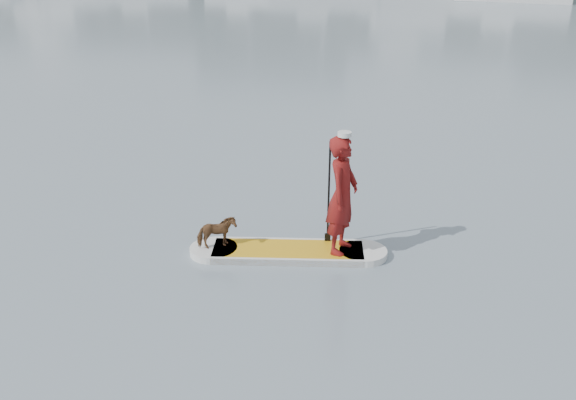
# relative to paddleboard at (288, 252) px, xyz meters

# --- Properties ---
(ground) EXTENTS (140.00, 140.00, 0.00)m
(ground) POSITION_rel_paddleboard_xyz_m (-1.70, -2.02, -0.06)
(ground) COLOR slate
(ground) RESTS_ON ground
(paddleboard) EXTENTS (3.27, 1.17, 0.12)m
(paddleboard) POSITION_rel_paddleboard_xyz_m (0.00, 0.00, 0.00)
(paddleboard) COLOR gold
(paddleboard) RESTS_ON ground
(paddler) EXTENTS (0.60, 0.79, 1.96)m
(paddler) POSITION_rel_paddleboard_xyz_m (0.86, 0.13, 1.04)
(paddler) COLOR maroon
(paddler) RESTS_ON paddleboard
(white_cap) EXTENTS (0.22, 0.22, 0.07)m
(white_cap) POSITION_rel_paddleboard_xyz_m (0.86, 0.13, 2.06)
(white_cap) COLOR silver
(white_cap) RESTS_ON paddler
(dog) EXTENTS (0.70, 0.59, 0.54)m
(dog) POSITION_rel_paddleboard_xyz_m (-1.17, -0.18, 0.33)
(dog) COLOR #522D1C
(dog) RESTS_ON paddleboard
(paddle) EXTENTS (0.10, 0.30, 2.00)m
(paddle) POSITION_rel_paddleboard_xyz_m (0.61, 0.41, 0.74)
(paddle) COLOR black
(paddle) RESTS_ON ground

